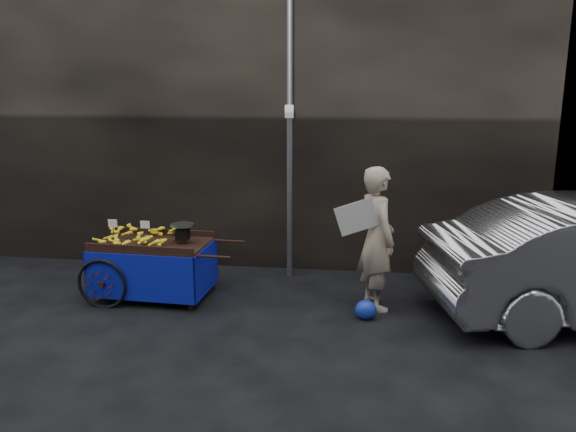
# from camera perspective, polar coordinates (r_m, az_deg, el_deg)

# --- Properties ---
(ground) EXTENTS (80.00, 80.00, 0.00)m
(ground) POSITION_cam_1_polar(r_m,az_deg,el_deg) (7.25, -3.53, -9.21)
(ground) COLOR black
(ground) RESTS_ON ground
(building_wall) EXTENTS (13.50, 2.00, 5.00)m
(building_wall) POSITION_cam_1_polar(r_m,az_deg,el_deg) (9.23, 1.78, 11.55)
(building_wall) COLOR black
(building_wall) RESTS_ON ground
(street_pole) EXTENTS (0.12, 0.10, 4.00)m
(street_pole) POSITION_cam_1_polar(r_m,az_deg,el_deg) (7.98, 0.17, 7.76)
(street_pole) COLOR slate
(street_pole) RESTS_ON ground
(banana_cart) EXTENTS (2.03, 1.05, 1.08)m
(banana_cart) POSITION_cam_1_polar(r_m,az_deg,el_deg) (7.60, -13.89, -3.19)
(banana_cart) COLOR black
(banana_cart) RESTS_ON ground
(vendor) EXTENTS (0.87, 0.78, 1.81)m
(vendor) POSITION_cam_1_polar(r_m,az_deg,el_deg) (7.03, 8.99, -2.27)
(vendor) COLOR tan
(vendor) RESTS_ON ground
(plastic_bag) EXTENTS (0.26, 0.21, 0.24)m
(plastic_bag) POSITION_cam_1_polar(r_m,az_deg,el_deg) (6.91, 7.91, -9.42)
(plastic_bag) COLOR #182FB7
(plastic_bag) RESTS_ON ground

